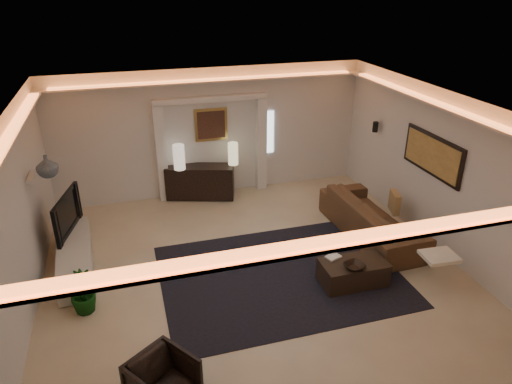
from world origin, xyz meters
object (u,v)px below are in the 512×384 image
object	(u,v)px
console	(200,182)
coffee_table	(353,272)
sofa	(372,218)
armchair	(163,382)

from	to	relation	value
console	coffee_table	distance (m)	4.38
console	sofa	size ratio (longest dim) A/B	0.59
sofa	coffee_table	xyz separation A→B (m)	(-1.06, -1.33, -0.17)
coffee_table	armchair	world-z (taller)	armchair
console	armchair	bearing A→B (deg)	-87.58
armchair	coffee_table	bearing A→B (deg)	-10.12
sofa	armchair	world-z (taller)	sofa
console	armchair	world-z (taller)	console
console	sofa	distance (m)	3.93
coffee_table	armchair	xyz separation A→B (m)	(-3.28, -1.54, 0.11)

